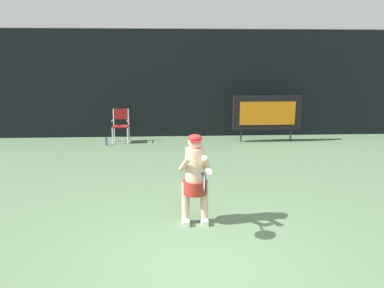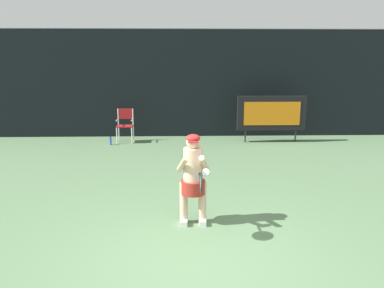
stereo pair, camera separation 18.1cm
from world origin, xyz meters
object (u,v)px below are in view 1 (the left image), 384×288
at_px(umpire_chair, 121,123).
at_px(tennis_racket, 204,182).
at_px(tennis_player, 195,176).
at_px(scoreboard, 267,113).
at_px(water_bottle, 106,142).

height_order(umpire_chair, tennis_racket, umpire_chair).
xyz_separation_m(tennis_player, tennis_racket, (0.09, -0.61, 0.10)).
bearing_deg(scoreboard, umpire_chair, 178.02).
relative_size(water_bottle, tennis_racket, 0.44).
bearing_deg(water_bottle, scoreboard, 3.17).
relative_size(scoreboard, tennis_racket, 3.65).
bearing_deg(umpire_chair, tennis_racket, -73.17).
height_order(scoreboard, tennis_player, scoreboard).
xyz_separation_m(umpire_chair, water_bottle, (-0.42, -0.45, -0.50)).
distance_m(umpire_chair, tennis_racket, 7.24).
distance_m(umpire_chair, water_bottle, 0.79).
height_order(umpire_chair, water_bottle, umpire_chair).
distance_m(scoreboard, umpire_chair, 4.74).
xyz_separation_m(scoreboard, tennis_player, (-2.72, -6.15, -0.15)).
height_order(scoreboard, water_bottle, scoreboard).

